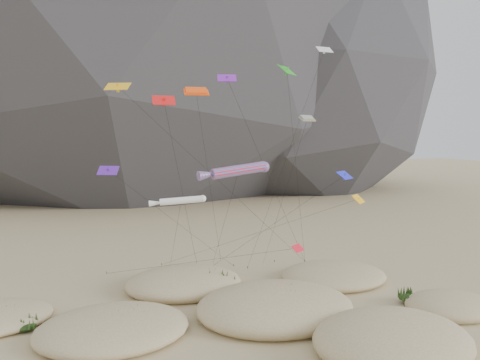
% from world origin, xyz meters
% --- Properties ---
extents(ground, '(500.00, 500.00, 0.00)m').
position_xyz_m(ground, '(0.00, 0.00, 0.00)').
color(ground, '#CCB789').
rests_on(ground, ground).
extents(dunes, '(53.18, 35.31, 4.07)m').
position_xyz_m(dunes, '(-1.40, 3.39, 0.69)').
color(dunes, '#CCB789').
rests_on(dunes, ground).
extents(dune_grass, '(41.39, 27.89, 1.45)m').
position_xyz_m(dune_grass, '(-1.03, 3.49, 0.83)').
color(dune_grass, black).
rests_on(dune_grass, ground).
extents(kite_stakes, '(26.42, 6.39, 0.30)m').
position_xyz_m(kite_stakes, '(2.13, 22.52, 0.15)').
color(kite_stakes, '#3F2D1E').
rests_on(kite_stakes, ground).
extents(rainbow_tube_kite, '(8.58, 14.04, 14.62)m').
position_xyz_m(rainbow_tube_kite, '(1.41, 12.21, 13.67)').
color(rainbow_tube_kite, red).
rests_on(rainbow_tube_kite, ground).
extents(white_tube_kite, '(5.85, 11.32, 11.25)m').
position_xyz_m(white_tube_kite, '(-4.93, 12.26, 10.65)').
color(white_tube_kite, white).
rests_on(white_tube_kite, ground).
extents(orange_parafoil, '(7.35, 10.90, 22.85)m').
position_xyz_m(orange_parafoil, '(-2.04, 15.84, 22.11)').
color(orange_parafoil, '#ED450C').
rests_on(orange_parafoil, ground).
extents(multi_parafoil, '(2.07, 12.24, 19.70)m').
position_xyz_m(multi_parafoil, '(9.22, 11.15, 19.00)').
color(multi_parafoil, '#FF501A').
rests_on(multi_parafoil, ground).
extents(delta_kites, '(29.08, 21.48, 27.41)m').
position_xyz_m(delta_kites, '(2.41, 11.63, 18.05)').
color(delta_kites, silver).
rests_on(delta_kites, ground).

